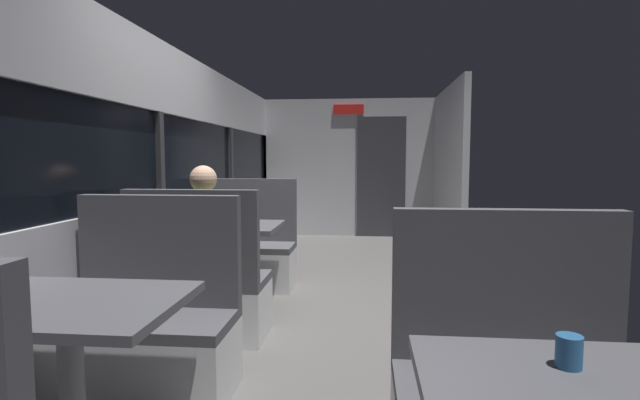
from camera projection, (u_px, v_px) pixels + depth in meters
name	position (u px, v px, depth m)	size (l,w,h in m)	color
ground_plane	(329.00, 317.00, 3.98)	(3.30, 9.20, 0.02)	#514F4C
carriage_window_panel_left	(158.00, 182.00, 4.02)	(0.09, 8.48, 2.30)	#B2B2B7
carriage_end_bulkhead	(352.00, 169.00, 8.03)	(2.90, 0.11, 2.30)	#B2B2B7
carriage_aisle_panel_right	(448.00, 170.00, 6.71)	(0.08, 2.40, 2.30)	#B2B2B7
dining_table_near_window	(69.00, 324.00, 1.93)	(0.90, 0.70, 0.74)	#9E9EA3
bench_near_window_facing_entry	(149.00, 335.00, 2.65)	(0.95, 0.50, 1.10)	silver
dining_table_mid_window	(228.00, 236.00, 4.14)	(0.90, 0.70, 0.74)	#9E9EA3
bench_mid_window_facing_end	(201.00, 293.00, 3.47)	(0.95, 0.50, 1.10)	silver
bench_mid_window_facing_entry	(248.00, 255.00, 4.86)	(0.95, 0.50, 1.10)	silver
seated_passenger	(203.00, 263.00, 3.53)	(0.47, 0.55, 1.26)	#26262D
coffee_cup_primary	(216.00, 220.00, 4.06)	(0.07, 0.07, 0.09)	#26598C
coffee_cup_secondary	(569.00, 352.00, 1.30)	(0.07, 0.07, 0.09)	#26598C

